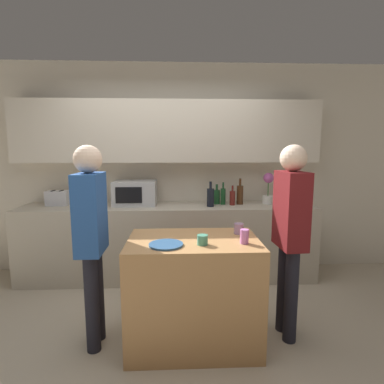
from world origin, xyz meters
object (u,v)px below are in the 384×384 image
at_px(toaster, 58,198).
at_px(bottle_3, 232,198).
at_px(bottle_1, 217,196).
at_px(bottle_2, 223,196).
at_px(person_center, 91,230).
at_px(cup_2, 239,229).
at_px(potted_plant, 268,188).
at_px(cup_1, 202,240).
at_px(person_left, 290,226).
at_px(microwave, 135,193).
at_px(cup_0, 244,236).
at_px(bottle_0, 210,197).
at_px(bottle_4, 240,194).
at_px(plate_on_island, 166,245).

xyz_separation_m(toaster, bottle_3, (2.17, -0.08, 0.00)).
distance_m(toaster, bottle_1, 1.98).
distance_m(bottle_2, person_center, 1.85).
xyz_separation_m(bottle_3, cup_2, (-0.15, -1.17, -0.08)).
distance_m(potted_plant, cup_1, 1.82).
xyz_separation_m(cup_2, person_left, (0.41, -0.10, 0.05)).
height_order(microwave, cup_0, microwave).
height_order(potted_plant, cup_1, potted_plant).
relative_size(bottle_0, bottle_2, 1.10).
xyz_separation_m(toaster, cup_0, (2.01, -1.51, -0.07)).
height_order(potted_plant, bottle_0, potted_plant).
bearing_deg(person_center, bottle_2, 136.82).
bearing_deg(cup_0, bottle_4, 79.88).
bearing_deg(person_left, microwave, 44.68).
bearing_deg(cup_2, cup_0, -92.06).
bearing_deg(person_left, bottle_2, 12.86).
bearing_deg(cup_2, person_center, -172.93).
relative_size(potted_plant, bottle_0, 1.29).
height_order(bottle_1, person_left, person_left).
distance_m(potted_plant, bottle_2, 0.59).
height_order(microwave, bottle_2, microwave).
bearing_deg(plate_on_island, person_center, 166.40).
xyz_separation_m(plate_on_island, cup_1, (0.28, 0.01, 0.03)).
height_order(bottle_4, cup_0, bottle_4).
relative_size(bottle_0, bottle_1, 1.22).
bearing_deg(plate_on_island, cup_2, 25.62).
distance_m(bottle_2, cup_0, 1.48).
relative_size(microwave, bottle_4, 1.59).
bearing_deg(person_left, potted_plant, -11.86).
height_order(bottle_3, cup_0, bottle_3).
height_order(toaster, cup_0, toaster).
xyz_separation_m(potted_plant, bottle_2, (-0.58, -0.03, -0.09)).
distance_m(bottle_4, person_left, 1.32).
bearing_deg(bottle_1, bottle_4, -6.58).
bearing_deg(potted_plant, person_center, -142.68).
height_order(bottle_1, bottle_4, bottle_4).
height_order(toaster, bottle_1, bottle_1).
bearing_deg(cup_2, bottle_0, 96.97).
relative_size(bottle_4, cup_1, 3.94).
relative_size(microwave, bottle_0, 1.70).
relative_size(potted_plant, bottle_2, 1.41).
relative_size(microwave, person_center, 0.32).
distance_m(toaster, bottle_2, 2.06).
bearing_deg(person_center, bottle_3, 133.37).
distance_m(microwave, bottle_4, 1.31).
bearing_deg(bottle_1, microwave, -179.79).
height_order(toaster, person_left, person_left).
bearing_deg(bottle_3, bottle_4, 25.23).
height_order(bottle_0, person_center, person_center).
bearing_deg(cup_2, bottle_3, 82.61).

